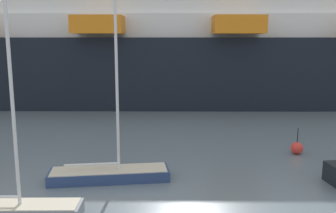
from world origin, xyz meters
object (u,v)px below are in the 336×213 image
sailboat_1 (109,170)px  channel_buoy_0 (296,148)px  cruise_ship (221,36)px  sailboat_2 (7,205)px

sailboat_1 → channel_buoy_0: bearing=14.6°
channel_buoy_0 → cruise_ship: bearing=94.0°
sailboat_2 → cruise_ship: size_ratio=0.08×
sailboat_1 → sailboat_2: size_ratio=1.07×
sailboat_1 → cruise_ship: 31.39m
sailboat_1 → sailboat_2: sailboat_1 is taller
sailboat_1 → channel_buoy_0: 12.49m
cruise_ship → channel_buoy_0: bearing=-85.6°
sailboat_1 → cruise_ship: (9.91, 28.88, 7.27)m
sailboat_2 → channel_buoy_0: 17.65m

